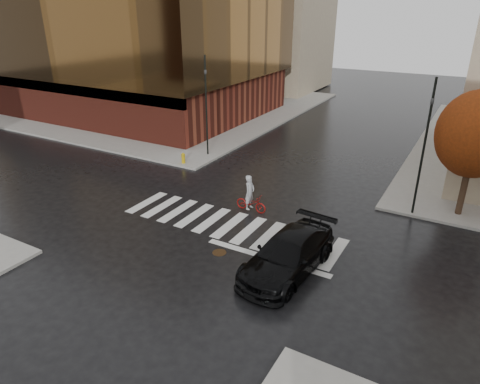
% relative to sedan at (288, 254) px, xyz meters
% --- Properties ---
extents(ground, '(120.00, 120.00, 0.00)m').
position_rel_sedan_xyz_m(ground, '(-4.21, 1.80, -0.81)').
color(ground, black).
rests_on(ground, ground).
extents(sidewalk_nw, '(30.00, 30.00, 0.15)m').
position_rel_sedan_xyz_m(sidewalk_nw, '(-25.21, 22.80, -0.74)').
color(sidewalk_nw, gray).
rests_on(sidewalk_nw, ground).
extents(crosswalk, '(12.00, 3.00, 0.01)m').
position_rel_sedan_xyz_m(crosswalk, '(-4.21, 2.30, -0.81)').
color(crosswalk, silver).
rests_on(crosswalk, ground).
extents(office_glass, '(27.00, 19.00, 16.00)m').
position_rel_sedan_xyz_m(office_glass, '(-26.21, 19.79, 7.47)').
color(office_glass, maroon).
rests_on(office_glass, sidewalk_nw).
extents(building_nw_far, '(14.00, 12.00, 20.00)m').
position_rel_sedan_xyz_m(building_nw_far, '(-20.21, 38.80, 9.34)').
color(building_nw_far, gray).
rests_on(building_nw_far, sidewalk_nw).
extents(tree_ne_a, '(3.80, 3.80, 6.50)m').
position_rel_sedan_xyz_m(tree_ne_a, '(5.79, 9.20, 3.64)').
color(tree_ne_a, black).
rests_on(tree_ne_a, sidewalk_ne).
extents(sedan, '(2.77, 5.79, 1.63)m').
position_rel_sedan_xyz_m(sedan, '(0.00, 0.00, 0.00)').
color(sedan, black).
rests_on(sedan, ground).
extents(cyclist, '(1.81, 0.71, 2.04)m').
position_rel_sedan_xyz_m(cyclist, '(-4.09, 4.30, -0.12)').
color(cyclist, maroon).
rests_on(cyclist, ground).
extents(traffic_light_nw, '(0.20, 0.17, 7.03)m').
position_rel_sedan_xyz_m(traffic_light_nw, '(-11.20, 10.80, 3.31)').
color(traffic_light_nw, black).
rests_on(traffic_light_nw, sidewalk_nw).
extents(traffic_light_ne, '(0.17, 0.20, 7.07)m').
position_rel_sedan_xyz_m(traffic_light_ne, '(3.66, 8.10, 3.34)').
color(traffic_light_ne, black).
rests_on(traffic_light_ne, sidewalk_ne).
extents(fire_hydrant, '(0.27, 0.27, 0.75)m').
position_rel_sedan_xyz_m(fire_hydrant, '(-11.58, 8.30, -0.25)').
color(fire_hydrant, '#BF9B0B').
rests_on(fire_hydrant, sidewalk_nw).
extents(manhole, '(0.79, 0.79, 0.01)m').
position_rel_sedan_xyz_m(manhole, '(-3.27, -0.20, -0.81)').
color(manhole, '#3E2A16').
rests_on(manhole, ground).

